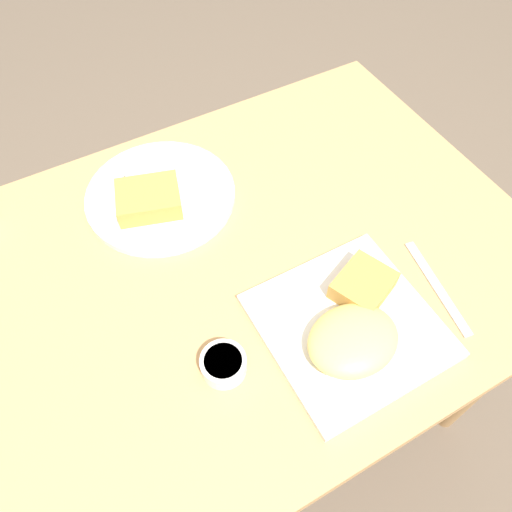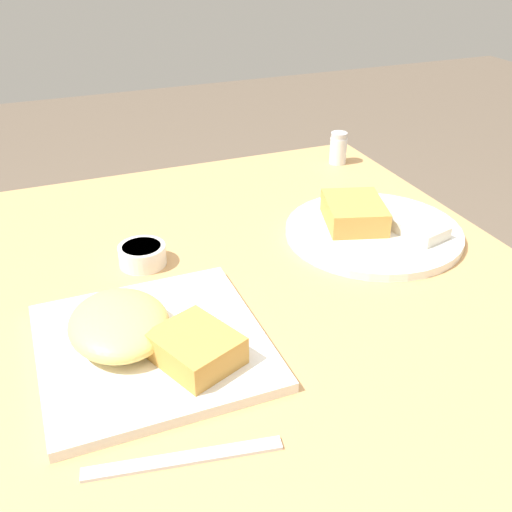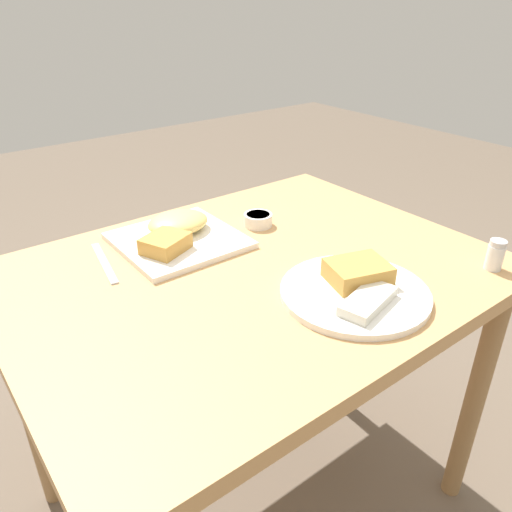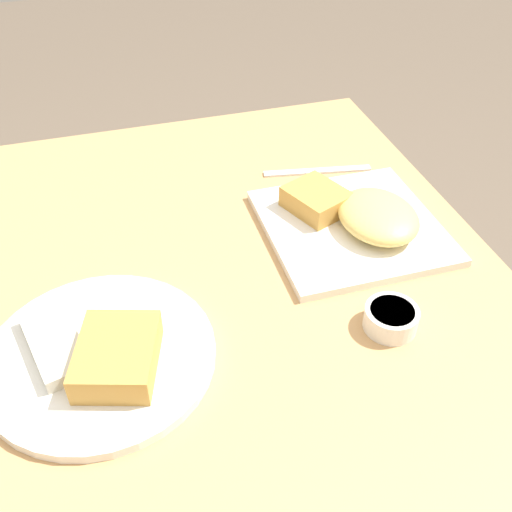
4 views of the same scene
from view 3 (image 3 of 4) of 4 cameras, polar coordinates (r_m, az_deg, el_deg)
name	(u,v)px [view 3 (image 3 of 4)]	position (r m, az deg, el deg)	size (l,w,h in m)	color
ground_plane	(254,492)	(1.58, -0.24, -25.34)	(8.00, 8.00, 0.00)	brown
dining_table	(253,302)	(1.13, -0.31, -5.32)	(1.03, 0.79, 0.74)	tan
plate_square_near	(177,234)	(1.20, -9.05, 2.52)	(0.27, 0.27, 0.06)	white
plate_oval_far	(356,288)	(1.00, 11.41, -3.65)	(0.29, 0.29, 0.05)	white
sauce_ramekin	(258,219)	(1.27, 0.24, 4.21)	(0.07, 0.07, 0.03)	white
salt_shaker	(495,257)	(1.18, 25.64, -0.08)	(0.04, 0.04, 0.07)	white
butter_knife	(104,263)	(1.15, -16.95, -0.73)	(0.05, 0.20, 0.00)	silver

